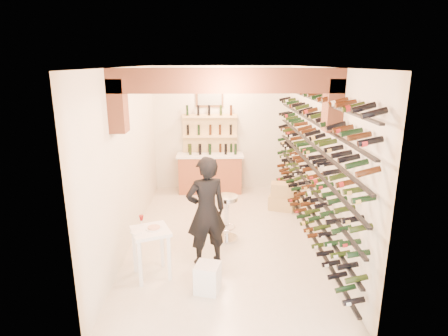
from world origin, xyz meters
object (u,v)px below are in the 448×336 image
at_px(wine_rack, 307,159).
at_px(chrome_barstool, 226,214).
at_px(tasting_table, 151,238).
at_px(back_counter, 210,172).
at_px(crate_lower, 282,202).
at_px(person, 206,212).
at_px(white_stool, 208,278).

xyz_separation_m(wine_rack, chrome_barstool, (-1.49, -0.13, -1.04)).
height_order(tasting_table, chrome_barstool, tasting_table).
bearing_deg(chrome_barstool, tasting_table, -133.86).
distance_m(wine_rack, back_counter, 3.38).
distance_m(back_counter, crate_lower, 2.12).
bearing_deg(person, wine_rack, -170.98).
xyz_separation_m(white_stool, crate_lower, (1.65, 3.20, -0.05)).
relative_size(white_stool, crate_lower, 0.77).
relative_size(tasting_table, white_stool, 2.25).
xyz_separation_m(white_stool, chrome_barstool, (0.33, 1.70, 0.29)).
bearing_deg(wine_rack, tasting_table, -152.76).
bearing_deg(crate_lower, wine_rack, -82.78).
bearing_deg(wine_rack, white_stool, -134.97).
distance_m(white_stool, chrome_barstool, 1.75).
xyz_separation_m(back_counter, crate_lower, (1.66, -1.28, -0.36)).
distance_m(back_counter, chrome_barstool, 2.80).
relative_size(tasting_table, crate_lower, 1.73).
height_order(wine_rack, white_stool, wine_rack).
relative_size(wine_rack, tasting_table, 5.87).
bearing_deg(crate_lower, chrome_barstool, -131.38).
xyz_separation_m(tasting_table, person, (0.86, 0.39, 0.27)).
relative_size(wine_rack, crate_lower, 10.15).
bearing_deg(person, back_counter, -109.82).
relative_size(back_counter, tasting_table, 1.75).
bearing_deg(chrome_barstool, back_counter, 96.90).
distance_m(wine_rack, white_stool, 2.91).
bearing_deg(person, white_stool, 72.41).
relative_size(wine_rack, chrome_barstool, 6.49).
relative_size(wine_rack, person, 3.07).
distance_m(wine_rack, person, 2.20).
height_order(white_stool, chrome_barstool, chrome_barstool).
bearing_deg(tasting_table, wine_rack, 5.55).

